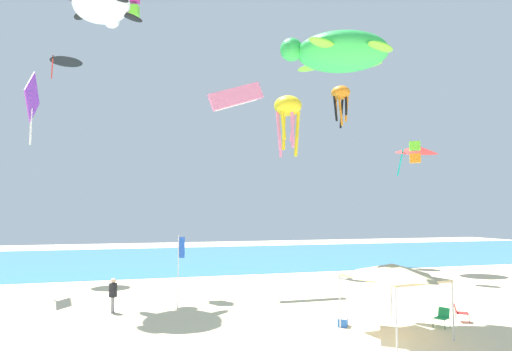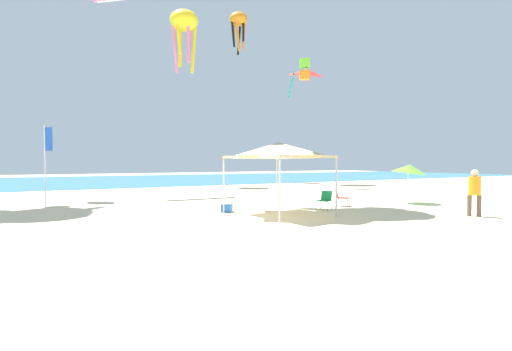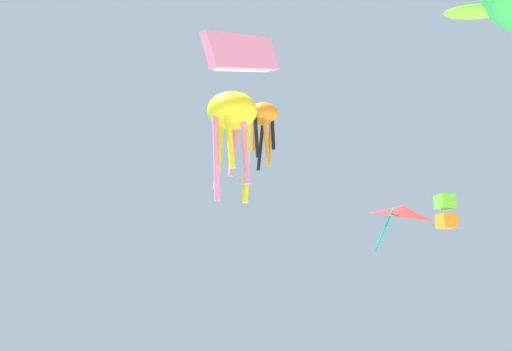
{
  "view_description": "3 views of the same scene",
  "coord_description": "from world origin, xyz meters",
  "views": [
    {
      "loc": [
        -8.86,
        -15.51,
        4.97
      ],
      "look_at": [
        -0.25,
        14.47,
        7.69
      ],
      "focal_mm": 30.46,
      "sensor_mm": 36.0,
      "label": 1
    },
    {
      "loc": [
        -6.25,
        -11.94,
        2.09
      ],
      "look_at": [
        2.33,
        3.53,
        1.46
      ],
      "focal_mm": 26.26,
      "sensor_mm": 36.0,
      "label": 2
    },
    {
      "loc": [
        -14.92,
        1.26,
        4.44
      ],
      "look_at": [
        -0.25,
        14.49,
        9.41
      ],
      "focal_mm": 40.96,
      "sensor_mm": 36.0,
      "label": 3
    }
  ],
  "objects": [
    {
      "name": "kite_parafoil_pink",
      "position": [
        -1.96,
        13.54,
        13.13
      ],
      "size": [
        4.17,
        0.94,
        2.5
      ],
      "rotation": [
        0.0,
        0.0,
        3.31
      ],
      "color": "pink"
    },
    {
      "name": "kite_delta_black",
      "position": [
        -14.4,
        22.92,
        17.87
      ],
      "size": [
        3.09,
        3.1,
        2.02
      ],
      "rotation": [
        0.0,
        0.0,
        0.23
      ],
      "color": "black"
    },
    {
      "name": "kite_octopus_yellow",
      "position": [
        4.37,
        20.22,
        14.22
      ],
      "size": [
        2.47,
        2.47,
        5.48
      ],
      "rotation": [
        0.0,
        0.0,
        3.81
      ],
      "color": "yellow"
    },
    {
      "name": "kite_turtle_green",
      "position": [
        1.6,
        4.76,
        13.48
      ],
      "size": [
        6.08,
        5.54,
        1.95
      ],
      "rotation": [
        0.0,
        0.0,
        2.88
      ],
      "color": "green"
    },
    {
      "name": "cooler_box",
      "position": [
        0.25,
        2.3,
        0.2
      ],
      "size": [
        0.69,
        0.74,
        0.4
      ],
      "color": "blue",
      "rests_on": "ground"
    },
    {
      "name": "banner_flag",
      "position": [
        -6.35,
        7.94,
        2.29
      ],
      "size": [
        0.36,
        0.06,
        3.81
      ],
      "color": "silver",
      "rests_on": "ground"
    },
    {
      "name": "kite_diamond_purple",
      "position": [
        -15.5,
        16.37,
        12.64
      ],
      "size": [
        0.27,
        3.53,
        5.05
      ],
      "rotation": [
        0.0,
        0.0,
        4.61
      ],
      "color": "purple"
    },
    {
      "name": "ground",
      "position": [
        0.0,
        0.0,
        -0.05
      ],
      "size": [
        120.0,
        120.0,
        0.1
      ],
      "primitive_type": "cube",
      "color": "beige"
    },
    {
      "name": "kite_box_magenta",
      "position": [
        -9.11,
        17.46,
        20.79
      ],
      "size": [
        1.05,
        1.14,
        1.96
      ],
      "rotation": [
        0.0,
        0.0,
        2.93
      ],
      "color": "#E02D9E"
    },
    {
      "name": "kite_octopus_orange",
      "position": [
        12.02,
        24.91,
        17.36
      ],
      "size": [
        1.96,
        1.96,
        4.36
      ],
      "rotation": [
        0.0,
        0.0,
        2.06
      ],
      "color": "orange"
    },
    {
      "name": "person_beachcomber",
      "position": [
        -9.64,
        7.86,
        1.0
      ],
      "size": [
        0.41,
        0.46,
        1.7
      ],
      "rotation": [
        0.0,
        0.0,
        1.53
      ],
      "color": "slate",
      "rests_on": "ground"
    },
    {
      "name": "kite_box_lime",
      "position": [
        12.26,
        13.2,
        9.71
      ],
      "size": [
        1.1,
        1.11,
        1.69
      ],
      "rotation": [
        0.0,
        0.0,
        5.71
      ],
      "color": "#66D82D"
    },
    {
      "name": "folding_chair_facing_ocean",
      "position": [
        4.39,
        0.96,
        0.47
      ],
      "size": [
        0.79,
        0.75,
        0.82
      ],
      "rotation": [
        0.0,
        0.0,
        5.2
      ],
      "color": "black",
      "rests_on": "ground"
    },
    {
      "name": "kite_delta_red",
      "position": [
        15.37,
        17.2,
        10.64
      ],
      "size": [
        4.48,
        4.52,
        3.09
      ],
      "rotation": [
        0.0,
        0.0,
        6.02
      ],
      "color": "red"
    },
    {
      "name": "ocean_strip",
      "position": [
        0.0,
        33.76,
        0.01
      ],
      "size": [
        120.0,
        29.49,
        0.02
      ],
      "primitive_type": "cube",
      "color": "teal",
      "rests_on": "ground"
    },
    {
      "name": "folding_chair_right_of_tent",
      "position": [
        5.79,
        1.54,
        0.47
      ],
      "size": [
        0.81,
        0.77,
        0.82
      ],
      "rotation": [
        0.0,
        0.0,
        0.99
      ],
      "color": "black",
      "rests_on": "ground"
    },
    {
      "name": "kite_turtle_white",
      "position": [
        -10.98,
        13.2,
        18.38
      ],
      "size": [
        5.07,
        5.65,
        2.37
      ],
      "rotation": [
        0.0,
        0.0,
        1.38
      ],
      "color": "white"
    },
    {
      "name": "canopy_tent",
      "position": [
        1.7,
        0.59,
        2.55
      ],
      "size": [
        3.47,
        3.95,
        2.87
      ],
      "rotation": [
        0.0,
        0.0,
        0.15
      ],
      "color": "#B7B7BC",
      "rests_on": "ground"
    }
  ]
}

